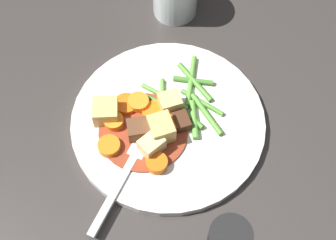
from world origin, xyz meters
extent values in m
plane|color=#383330|center=(0.00, 0.00, 0.00)|extent=(3.00, 3.00, 0.00)
cylinder|color=white|center=(0.00, 0.00, 0.01)|extent=(0.26, 0.26, 0.01)
cylinder|color=#93381E|center=(0.04, 0.00, 0.01)|extent=(0.12, 0.12, 0.00)
cylinder|color=orange|center=(0.00, 0.01, 0.02)|extent=(0.03, 0.03, 0.01)
cylinder|color=orange|center=(0.02, 0.00, 0.02)|extent=(0.05, 0.05, 0.01)
cylinder|color=orange|center=(0.09, 0.00, 0.02)|extent=(0.04, 0.04, 0.01)
cylinder|color=orange|center=(0.02, -0.04, 0.02)|extent=(0.03, 0.03, 0.01)
cylinder|color=orange|center=(0.05, 0.05, 0.02)|extent=(0.03, 0.03, 0.01)
cylinder|color=orange|center=(0.07, -0.03, 0.02)|extent=(0.04, 0.04, 0.01)
cylinder|color=orange|center=(0.01, -0.02, 0.02)|extent=(0.04, 0.04, 0.01)
cylinder|color=orange|center=(0.04, -0.05, 0.02)|extent=(0.04, 0.04, 0.01)
cube|color=#DBBC6B|center=(0.02, 0.02, 0.03)|extent=(0.04, 0.04, 0.03)
cube|color=#E5CC7A|center=(-0.01, -0.01, 0.03)|extent=(0.03, 0.03, 0.03)
cube|color=#DBBC6B|center=(0.07, -0.05, 0.03)|extent=(0.04, 0.04, 0.03)
cube|color=#EAD68C|center=(0.04, 0.03, 0.02)|extent=(0.03, 0.03, 0.03)
cube|color=brown|center=(0.04, 0.00, 0.02)|extent=(0.04, 0.03, 0.02)
cube|color=#4C2B19|center=(-0.01, 0.01, 0.02)|extent=(0.02, 0.03, 0.02)
cylinder|color=#66AD42|center=(-0.01, -0.03, 0.02)|extent=(0.04, 0.06, 0.01)
cylinder|color=#66AD42|center=(-0.01, -0.03, 0.02)|extent=(0.04, 0.07, 0.01)
cylinder|color=#4C8E33|center=(-0.01, -0.02, 0.02)|extent=(0.04, 0.06, 0.01)
cylinder|color=#4C8E33|center=(-0.01, 0.00, 0.02)|extent=(0.05, 0.06, 0.01)
cylinder|color=#599E38|center=(-0.06, -0.03, 0.02)|extent=(0.02, 0.07, 0.01)
cylinder|color=#599E38|center=(-0.05, 0.00, 0.02)|extent=(0.04, 0.06, 0.01)
cylinder|color=#4C8E33|center=(-0.02, 0.00, 0.02)|extent=(0.03, 0.07, 0.01)
cylinder|color=#66AD42|center=(-0.06, -0.04, 0.02)|extent=(0.06, 0.07, 0.01)
cylinder|color=#66AD42|center=(-0.03, 0.02, 0.02)|extent=(0.03, 0.06, 0.01)
cylinder|color=#4C8E33|center=(-0.06, -0.04, 0.02)|extent=(0.05, 0.04, 0.01)
cylinder|color=#599E38|center=(-0.05, 0.02, 0.02)|extent=(0.01, 0.07, 0.01)
cube|color=silver|center=(0.11, 0.06, 0.01)|extent=(0.10, 0.08, 0.00)
cube|color=silver|center=(0.06, 0.02, 0.01)|extent=(0.03, 0.03, 0.00)
cylinder|color=silver|center=(0.03, 0.01, 0.01)|extent=(0.04, 0.03, 0.00)
cylinder|color=silver|center=(0.03, 0.01, 0.01)|extent=(0.04, 0.03, 0.00)
cylinder|color=silver|center=(0.04, 0.00, 0.01)|extent=(0.04, 0.03, 0.00)
cylinder|color=silver|center=(0.04, 0.00, 0.01)|extent=(0.04, 0.03, 0.00)
camera|label=1|loc=(0.16, 0.29, 0.60)|focal=53.56mm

